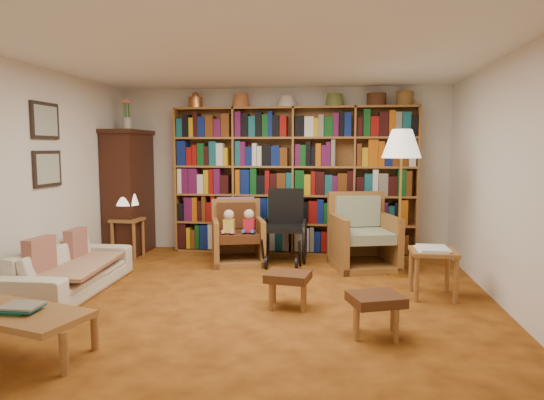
% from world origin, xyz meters
% --- Properties ---
extents(floor, '(5.00, 5.00, 0.00)m').
position_xyz_m(floor, '(0.00, 0.00, 0.00)').
color(floor, '#A95C1A').
rests_on(floor, ground).
extents(ceiling, '(5.00, 5.00, 0.00)m').
position_xyz_m(ceiling, '(0.00, 0.00, 2.50)').
color(ceiling, white).
rests_on(ceiling, wall_back).
extents(wall_back, '(5.00, 0.00, 5.00)m').
position_xyz_m(wall_back, '(0.00, 2.50, 1.25)').
color(wall_back, silver).
rests_on(wall_back, floor).
extents(wall_front, '(5.00, 0.00, 5.00)m').
position_xyz_m(wall_front, '(0.00, -2.50, 1.25)').
color(wall_front, silver).
rests_on(wall_front, floor).
extents(wall_left, '(0.00, 5.00, 5.00)m').
position_xyz_m(wall_left, '(-2.50, 0.00, 1.25)').
color(wall_left, silver).
rests_on(wall_left, floor).
extents(wall_right, '(0.00, 5.00, 5.00)m').
position_xyz_m(wall_right, '(2.50, 0.00, 1.25)').
color(wall_right, silver).
rests_on(wall_right, floor).
extents(bookshelf, '(3.60, 0.30, 2.42)m').
position_xyz_m(bookshelf, '(0.20, 2.33, 1.17)').
color(bookshelf, olive).
rests_on(bookshelf, floor).
extents(curio_cabinet, '(0.50, 0.95, 2.40)m').
position_xyz_m(curio_cabinet, '(-2.25, 2.00, 0.95)').
color(curio_cabinet, '#38150F').
rests_on(curio_cabinet, floor).
extents(framed_pictures, '(0.03, 0.52, 0.97)m').
position_xyz_m(framed_pictures, '(-2.48, 0.30, 1.62)').
color(framed_pictures, black).
rests_on(framed_pictures, wall_left).
extents(sofa, '(1.81, 0.76, 0.52)m').
position_xyz_m(sofa, '(-2.05, -0.03, 0.26)').
color(sofa, beige).
rests_on(sofa, floor).
extents(sofa_throw, '(0.82, 1.36, 0.04)m').
position_xyz_m(sofa_throw, '(-2.00, -0.03, 0.30)').
color(sofa_throw, beige).
rests_on(sofa_throw, sofa).
extents(cushion_left, '(0.13, 0.37, 0.36)m').
position_xyz_m(cushion_left, '(-2.18, 0.32, 0.45)').
color(cushion_left, maroon).
rests_on(cushion_left, sofa).
extents(cushion_right, '(0.15, 0.39, 0.39)m').
position_xyz_m(cushion_right, '(-2.18, -0.38, 0.45)').
color(cushion_right, maroon).
rests_on(cushion_right, sofa).
extents(side_table_lamp, '(0.41, 0.41, 0.58)m').
position_xyz_m(side_table_lamp, '(-2.15, 1.68, 0.43)').
color(side_table_lamp, olive).
rests_on(side_table_lamp, floor).
extents(table_lamp, '(0.34, 0.34, 0.46)m').
position_xyz_m(table_lamp, '(-2.15, 1.68, 0.89)').
color(table_lamp, gold).
rests_on(table_lamp, side_table_lamp).
extents(armchair_leather, '(0.90, 0.91, 0.89)m').
position_xyz_m(armchair_leather, '(-0.50, 1.65, 0.36)').
color(armchair_leather, olive).
rests_on(armchair_leather, floor).
extents(armchair_sage, '(1.01, 1.02, 0.99)m').
position_xyz_m(armchair_sage, '(1.21, 1.61, 0.38)').
color(armchair_sage, olive).
rests_on(armchair_sage, floor).
extents(wheelchair, '(0.59, 0.82, 1.02)m').
position_xyz_m(wheelchair, '(0.14, 1.70, 0.47)').
color(wheelchair, black).
rests_on(wheelchair, floor).
extents(floor_lamp, '(0.48, 0.48, 1.82)m').
position_xyz_m(floor_lamp, '(1.63, 1.22, 1.57)').
color(floor_lamp, gold).
rests_on(floor_lamp, floor).
extents(side_table_papers, '(0.47, 0.47, 0.54)m').
position_xyz_m(side_table_papers, '(1.87, 0.31, 0.43)').
color(side_table_papers, olive).
rests_on(side_table_papers, floor).
extents(footstool_a, '(0.47, 0.42, 0.36)m').
position_xyz_m(footstool_a, '(0.38, -0.23, 0.29)').
color(footstool_a, '#512C15').
rests_on(footstool_a, floor).
extents(footstool_b, '(0.52, 0.49, 0.36)m').
position_xyz_m(footstool_b, '(1.18, -0.87, 0.29)').
color(footstool_b, '#512C15').
rests_on(footstool_b, floor).
extents(coffee_table, '(1.15, 0.78, 0.42)m').
position_xyz_m(coffee_table, '(-1.51, -1.67, 0.32)').
color(coffee_table, olive).
rests_on(coffee_table, floor).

